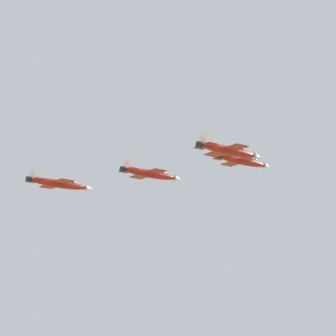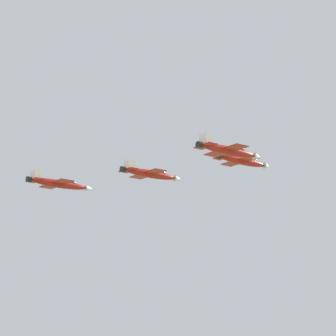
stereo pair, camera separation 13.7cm
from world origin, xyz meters
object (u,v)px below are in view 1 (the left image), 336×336
Objects in this scene: jet_lead at (243,161)px; jet_left_outer at (59,184)px; jet_left_wingman at (150,174)px; jet_right_wingman at (229,150)px.

jet_left_outer is (35.36, -25.59, -4.82)m from jet_lead.
jet_left_wingman is at bearing 138.63° from jet_lead.
jet_right_wingman is (15.48, 15.39, -3.35)m from jet_lead.
jet_right_wingman is 0.97× the size of jet_left_outer.
jet_right_wingman is at bearing -69.67° from jet_left_outer.
jet_left_wingman reaches higher than jet_right_wingman.
jet_lead is 22.08m from jet_right_wingman.
jet_lead reaches higher than jet_left_wingman.
jet_lead is 43.92m from jet_left_outer.
jet_left_outer is at bearing 138.63° from jet_lead.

